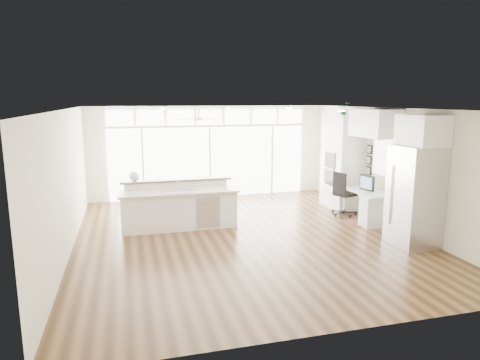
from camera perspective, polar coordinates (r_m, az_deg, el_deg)
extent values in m
cube|color=#3C2512|center=(9.24, 0.72, -7.58)|extent=(7.00, 8.00, 0.02)
cube|color=silver|center=(8.77, 0.76, 9.47)|extent=(7.00, 8.00, 0.02)
cube|color=white|center=(12.76, -4.12, 3.76)|extent=(7.00, 0.04, 2.70)
cube|color=white|center=(5.27, 12.64, -6.56)|extent=(7.00, 0.04, 2.70)
cube|color=white|center=(8.66, -22.16, -0.33)|extent=(0.04, 8.00, 2.70)
cube|color=white|center=(10.40, 19.66, 1.57)|extent=(0.04, 8.00, 2.70)
cube|color=white|center=(12.74, -4.05, 2.39)|extent=(5.80, 0.06, 2.08)
cube|color=white|center=(12.62, -4.13, 8.38)|extent=(5.90, 0.06, 0.40)
cube|color=white|center=(10.60, 18.63, 2.89)|extent=(0.04, 0.85, 0.85)
cube|color=silver|center=(11.41, -5.54, 8.61)|extent=(1.16, 1.16, 0.32)
cube|color=white|center=(8.97, 0.41, 9.37)|extent=(3.40, 3.00, 0.02)
cube|color=white|center=(11.76, 13.36, 2.41)|extent=(0.64, 1.20, 2.50)
cube|color=white|center=(10.63, 16.77, -3.40)|extent=(0.72, 1.30, 0.76)
cube|color=white|center=(10.37, 17.55, 7.24)|extent=(0.64, 1.30, 0.64)
cube|color=#B8B7BC|center=(9.16, 22.25, -2.00)|extent=(0.76, 0.90, 2.00)
cube|color=white|center=(9.02, 23.15, 6.11)|extent=(0.64, 0.90, 0.60)
cube|color=black|center=(11.13, 16.84, 2.57)|extent=(0.06, 0.22, 0.80)
cube|color=white|center=(9.78, -8.12, -3.36)|extent=(2.66, 1.00, 1.06)
cube|color=#3B1D12|center=(10.66, 15.77, -5.40)|extent=(0.97, 0.84, 0.01)
cube|color=black|center=(11.07, 13.80, -1.80)|extent=(0.72, 0.69, 1.10)
sphere|color=white|center=(9.98, -13.92, 0.47)|extent=(0.25, 0.25, 0.22)
cube|color=black|center=(10.47, 16.57, -0.36)|extent=(0.16, 0.49, 0.40)
cube|color=white|center=(10.42, 15.71, -1.44)|extent=(0.14, 0.32, 0.02)
imported|color=#2A632B|center=(11.65, 13.65, 9.09)|extent=(0.31, 0.34, 0.24)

